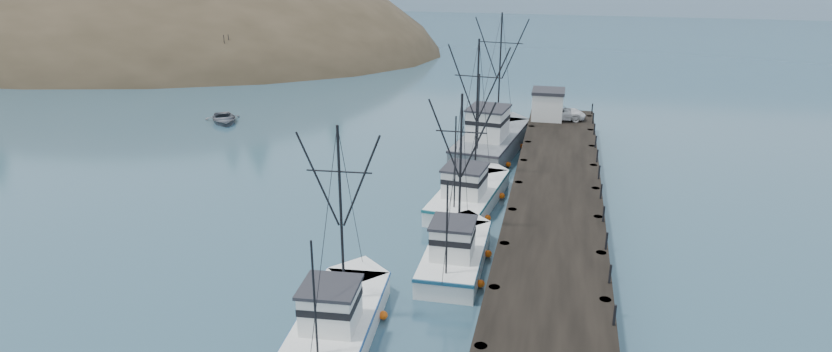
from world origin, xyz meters
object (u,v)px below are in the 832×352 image
at_px(pier_shed, 548,104).
at_px(trawler_far, 470,192).
at_px(work_vessel, 493,139).
at_px(motorboat, 224,122).
at_px(pickup_truck, 560,113).
at_px(trawler_mid, 340,316).
at_px(trawler_near, 456,251).
at_px(pier, 556,189).

bearing_deg(pier_shed, trawler_far, -104.77).
distance_m(work_vessel, motorboat, 28.93).
relative_size(work_vessel, pier_shed, 4.64).
bearing_deg(trawler_far, work_vessel, 89.17).
height_order(trawler_far, pickup_truck, trawler_far).
distance_m(trawler_mid, trawler_far, 18.12).
distance_m(trawler_near, pier_shed, 27.72).
xyz_separation_m(trawler_mid, pier_shed, (8.35, 35.38, 2.60)).
xyz_separation_m(pier, trawler_near, (-5.42, -9.30, -0.87)).
bearing_deg(pickup_truck, pier, 172.42).
relative_size(pier_shed, pickup_truck, 0.67).
distance_m(trawler_near, pickup_truck, 27.85).
distance_m(pier_shed, pickup_truck, 1.39).
bearing_deg(trawler_near, work_vessel, 91.07).
distance_m(trawler_far, work_vessel, 12.39).
bearing_deg(trawler_near, trawler_mid, -117.94).
relative_size(trawler_mid, trawler_far, 0.87).
height_order(trawler_near, pickup_truck, trawler_near).
xyz_separation_m(pickup_truck, motorboat, (-34.27, -1.28, -2.66)).
bearing_deg(motorboat, pier_shed, -31.63).
height_order(pier, trawler_mid, trawler_mid).
relative_size(pier, work_vessel, 2.97).
xyz_separation_m(pier, pickup_truck, (-0.20, 18.00, 0.97)).
bearing_deg(pier_shed, pier, -85.66).
height_order(trawler_far, work_vessel, work_vessel).
relative_size(trawler_mid, motorboat, 2.03).
bearing_deg(trawler_far, pier_shed, 75.23).
height_order(pier_shed, pickup_truck, pier_shed).
distance_m(trawler_mid, work_vessel, 30.37).
bearing_deg(work_vessel, trawler_far, -90.83).
bearing_deg(trawler_mid, motorboat, 125.98).
bearing_deg(pier_shed, trawler_mid, -103.27).
height_order(trawler_near, work_vessel, work_vessel).
xyz_separation_m(trawler_far, pickup_truck, (5.82, 17.64, 1.84)).
bearing_deg(trawler_near, pier_shed, 81.54).
xyz_separation_m(trawler_mid, pickup_truck, (9.51, 35.38, 1.84)).
relative_size(trawler_far, work_vessel, 0.80).
xyz_separation_m(trawler_near, work_vessel, (-0.41, 22.04, 0.41)).
bearing_deg(trawler_far, pickup_truck, 71.75).
height_order(trawler_mid, trawler_far, trawler_far).
relative_size(pier, pier_shed, 13.75).
relative_size(trawler_mid, pickup_truck, 2.19).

